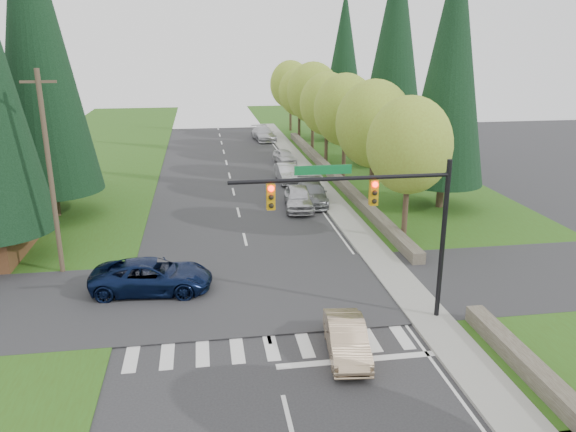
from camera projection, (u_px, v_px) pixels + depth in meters
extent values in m
plane|color=#28282B|center=(283.00, 397.00, 18.42)|extent=(120.00, 120.00, 0.00)
cube|color=#305015|center=(425.00, 208.00, 39.17)|extent=(14.00, 110.00, 0.06)
cube|color=#305015|center=(33.00, 226.00, 35.36)|extent=(14.00, 110.00, 0.06)
cube|color=#28282B|center=(258.00, 294.00, 25.96)|extent=(120.00, 8.00, 0.10)
cube|color=gray|center=(334.00, 203.00, 40.15)|extent=(1.80, 80.00, 0.13)
cube|color=gray|center=(322.00, 204.00, 40.03)|extent=(0.20, 80.00, 0.13)
cube|color=#4C4438|center=(332.00, 173.00, 47.86)|extent=(0.70, 40.00, 0.70)
cylinder|color=black|center=(443.00, 242.00, 22.70)|extent=(0.20, 0.20, 6.80)
cylinder|color=black|center=(341.00, 179.00, 21.23)|extent=(8.60, 0.16, 0.16)
cube|color=#0C662D|center=(323.00, 170.00, 21.07)|extent=(2.20, 0.04, 0.35)
cube|color=#BF8C0C|center=(374.00, 192.00, 21.60)|extent=(0.32, 0.24, 1.00)
sphere|color=#FF0C05|center=(375.00, 185.00, 21.36)|extent=(0.22, 0.22, 0.22)
cube|color=#BF8C0C|center=(271.00, 197.00, 21.01)|extent=(0.32, 0.24, 1.00)
sphere|color=#FF0C05|center=(271.00, 189.00, 20.78)|extent=(0.22, 0.22, 0.22)
cylinder|color=#473828|center=(50.00, 176.00, 26.84)|extent=(0.24, 0.24, 10.00)
cube|color=#473828|center=(38.00, 82.00, 25.52)|extent=(1.60, 0.10, 0.12)
cylinder|color=#38281C|center=(406.00, 201.00, 32.25)|extent=(0.32, 0.32, 4.76)
ellipsoid|color=olive|center=(409.00, 145.00, 31.29)|extent=(4.80, 4.80, 5.52)
cylinder|color=#38281C|center=(372.00, 172.00, 38.84)|extent=(0.32, 0.32, 4.93)
ellipsoid|color=olive|center=(374.00, 124.00, 37.84)|extent=(5.20, 5.20, 5.98)
cylinder|color=#38281C|center=(344.00, 153.00, 45.40)|extent=(0.32, 0.32, 5.04)
ellipsoid|color=olive|center=(345.00, 110.00, 44.37)|extent=(5.00, 5.00, 5.75)
cylinder|color=#38281C|center=(326.00, 139.00, 52.04)|extent=(0.32, 0.32, 4.82)
ellipsoid|color=olive|center=(327.00, 104.00, 51.07)|extent=(5.00, 5.00, 5.75)
cylinder|color=#38281C|center=(313.00, 127.00, 58.61)|extent=(0.32, 0.32, 5.15)
ellipsoid|color=olive|center=(313.00, 93.00, 57.56)|extent=(5.40, 5.40, 6.21)
cylinder|color=#38281C|center=(299.00, 120.00, 65.25)|extent=(0.32, 0.32, 4.70)
ellipsoid|color=olive|center=(299.00, 92.00, 64.29)|extent=(4.80, 4.80, 5.52)
cylinder|color=#38281C|center=(291.00, 111.00, 71.82)|extent=(0.32, 0.32, 4.98)
ellipsoid|color=olive|center=(291.00, 84.00, 70.80)|extent=(5.20, 5.20, 5.98)
cylinder|color=#38281C|center=(0.00, 244.00, 29.41)|extent=(0.50, 0.50, 2.00)
cylinder|color=#38281C|center=(56.00, 202.00, 37.10)|extent=(0.50, 0.50, 2.00)
cone|color=black|center=(35.00, 39.00, 34.01)|extent=(6.46, 6.46, 19.00)
cylinder|color=#38281C|center=(47.00, 181.00, 42.46)|extent=(0.50, 0.50, 2.00)
cone|color=black|center=(30.00, 54.00, 39.68)|extent=(5.78, 5.78, 17.00)
cylinder|color=#38281C|center=(440.00, 194.00, 39.03)|extent=(0.50, 0.50, 2.00)
cone|color=black|center=(451.00, 63.00, 36.39)|extent=(5.44, 5.44, 16.00)
cylinder|color=#38281C|center=(389.00, 155.00, 52.37)|extent=(0.50, 0.50, 2.00)
cone|color=black|center=(395.00, 45.00, 49.44)|extent=(6.12, 6.12, 18.00)
cylinder|color=#38281C|center=(342.00, 132.00, 65.43)|extent=(0.50, 0.50, 2.00)
cone|color=black|center=(344.00, 58.00, 62.94)|extent=(5.10, 5.10, 15.00)
imported|color=tan|center=(347.00, 339.00, 20.75)|extent=(1.81, 4.09, 1.30)
imported|color=#0A1536|center=(152.00, 276.00, 25.96)|extent=(5.74, 3.05, 1.54)
imported|color=#B8B8BD|center=(299.00, 198.00, 38.77)|extent=(2.35, 4.88, 1.61)
imported|color=slate|center=(312.00, 193.00, 40.12)|extent=(2.63, 5.34, 1.49)
imported|color=#B8B9BE|center=(287.00, 173.00, 46.22)|extent=(1.67, 4.49, 1.47)
imported|color=silver|center=(285.00, 157.00, 53.21)|extent=(2.07, 4.05, 1.32)
imported|color=silver|center=(264.00, 134.00, 65.40)|extent=(2.77, 5.54, 1.55)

